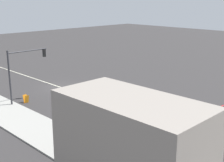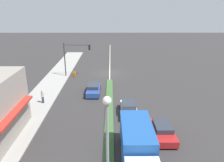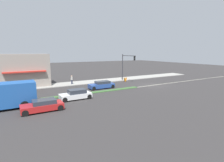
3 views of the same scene
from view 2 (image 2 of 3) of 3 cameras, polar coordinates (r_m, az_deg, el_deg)
ground_plane at (r=22.91m, az=-0.77°, el=-11.18°), size 160.00×160.00×0.00m
sidewalk_right at (r=24.25m, az=-22.98°, el=-10.85°), size 4.00×73.00×0.12m
lane_marking_center at (r=39.50m, az=-0.60°, el=2.11°), size 0.16×60.00×0.01m
traffic_signal_main at (r=37.26m, az=-10.16°, el=6.96°), size 4.59×0.34×5.60m
street_lamp at (r=11.71m, az=-1.22°, el=-16.25°), size 0.44×0.44×7.37m
pedestrian at (r=28.24m, az=-17.69°, el=-3.82°), size 0.34×0.34×1.65m
warning_aframe_sign at (r=37.85m, az=-9.82°, el=1.73°), size 0.45×0.53×0.84m
delivery_truck at (r=17.20m, az=6.75°, el=-16.95°), size 2.44×7.50×2.87m
coupe_blue at (r=30.29m, az=-4.84°, el=-2.12°), size 1.75×4.37×1.28m
hatchback_red at (r=21.24m, az=13.13°, el=-12.50°), size 1.85×4.21×1.22m
van_white at (r=24.75m, az=4.40°, el=-7.16°), size 1.77×4.08×1.31m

